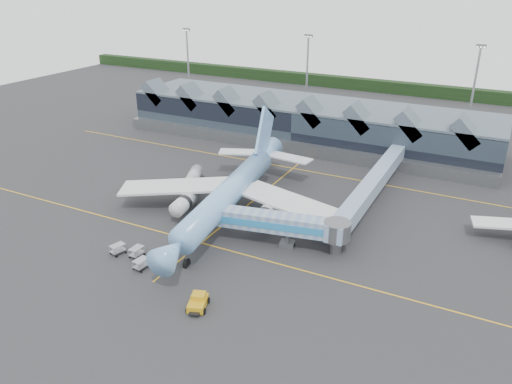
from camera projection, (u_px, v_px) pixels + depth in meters
The scene contains 10 objects.
ground at pixel (227, 222), 84.07m from camera, with size 260.00×260.00×0.00m, color #28282B.
taxi_stripes at pixel (254, 200), 92.19m from camera, with size 120.00×60.00×0.01m.
tree_line_far at pixel (387, 87), 172.60m from camera, with size 260.00×4.00×4.00m, color black.
terminal at pixel (306, 121), 122.67m from camera, with size 90.00×22.25×12.52m.
light_masts at pixel (431, 89), 121.21m from camera, with size 132.40×42.56×22.45m.
main_airliner at pixel (232, 190), 84.87m from camera, with size 41.36×47.97×15.42m.
jet_bridge at pixel (281, 224), 75.32m from camera, with size 23.47×7.58×5.36m.
fuel_truck at pixel (193, 179), 96.14m from camera, with size 5.96×10.07×3.44m.
pushback_tug at pixel (198, 302), 62.46m from camera, with size 3.30×4.19×1.69m.
baggage_carts at pixel (132, 255), 72.75m from camera, with size 7.60×4.54×1.51m.
Camera 1 is at (38.59, -64.23, 38.76)m, focal length 35.00 mm.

